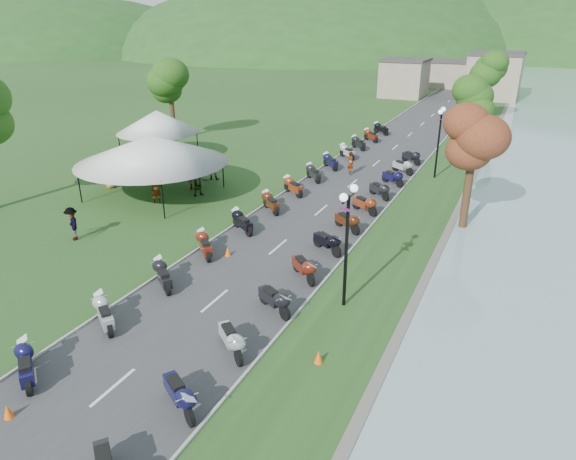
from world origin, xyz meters
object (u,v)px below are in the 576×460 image
at_px(pedestrian_a, 157,203).
at_px(pedestrian_b, 213,179).
at_px(pedestrian_c, 75,239).
at_px(vendor_tent_main, 153,166).

bearing_deg(pedestrian_a, pedestrian_b, 35.28).
height_order(pedestrian_a, pedestrian_c, pedestrian_c).
relative_size(vendor_tent_main, pedestrian_a, 3.88).
bearing_deg(vendor_tent_main, pedestrian_c, -83.84).
xyz_separation_m(vendor_tent_main, pedestrian_c, (0.84, -7.83, -2.00)).
bearing_deg(vendor_tent_main, pedestrian_b, 71.84).
bearing_deg(vendor_tent_main, pedestrian_a, -48.18).
height_order(pedestrian_a, pedestrian_b, pedestrian_b).
xyz_separation_m(vendor_tent_main, pedestrian_a, (1.14, -1.27, -2.00)).
height_order(vendor_tent_main, pedestrian_c, vendor_tent_main).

